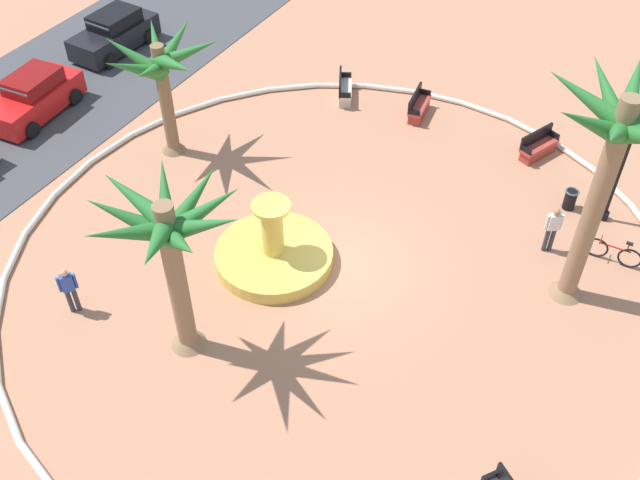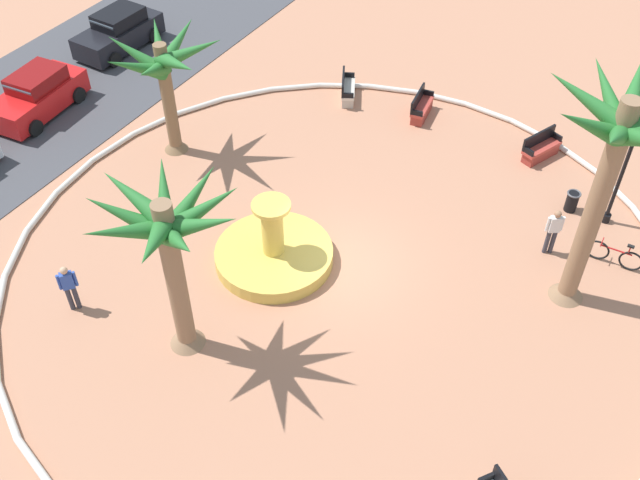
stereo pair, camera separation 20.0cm
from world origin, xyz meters
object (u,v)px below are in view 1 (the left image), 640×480
(bench_southeast, at_px, (345,91))
(bench_west, at_px, (538,148))
(fountain, at_px, (274,254))
(parked_car_second, at_px, (34,97))
(palm_tree_mid_plaza, at_px, (169,239))
(bench_east, at_px, (418,108))
(parked_car_third, at_px, (114,33))
(bicycle_red_frame, at_px, (613,252))
(palm_tree_by_curb, at_px, (161,70))
(person_cyclist_photo, at_px, (69,288))
(palm_tree_near_fountain, at_px, (614,150))
(trash_bin, at_px, (570,199))
(lamppost, at_px, (622,165))
(person_cyclist_helmet, at_px, (552,228))

(bench_southeast, bearing_deg, bench_west, -89.22)
(fountain, xyz_separation_m, parked_car_second, (2.28, 12.22, 0.45))
(palm_tree_mid_plaza, distance_m, bench_east, 13.87)
(bench_west, relative_size, parked_car_third, 0.41)
(fountain, distance_m, bicycle_red_frame, 10.39)
(palm_tree_by_curb, distance_m, bench_east, 9.85)
(person_cyclist_photo, bearing_deg, bench_east, -17.93)
(bench_east, relative_size, parked_car_second, 0.40)
(bench_east, bearing_deg, palm_tree_by_curb, 133.51)
(palm_tree_near_fountain, xyz_separation_m, parked_car_third, (4.49, 21.10, -4.44))
(trash_bin, distance_m, parked_car_second, 19.98)
(fountain, distance_m, parked_car_third, 14.99)
(fountain, height_order, person_cyclist_photo, fountain)
(palm_tree_by_curb, relative_size, person_cyclist_photo, 2.71)
(palm_tree_near_fountain, relative_size, lamppost, 1.84)
(bench_west, distance_m, trash_bin, 2.90)
(palm_tree_mid_plaza, relative_size, parked_car_second, 1.30)
(bench_east, bearing_deg, person_cyclist_photo, 162.07)
(palm_tree_near_fountain, xyz_separation_m, trash_bin, (3.82, 1.01, -4.84))
(person_cyclist_helmet, relative_size, person_cyclist_photo, 1.02)
(parked_car_second, distance_m, parked_car_third, 5.40)
(lamppost, height_order, person_cyclist_photo, lamppost)
(fountain, distance_m, trash_bin, 10.01)
(bench_east, relative_size, person_cyclist_photo, 0.99)
(palm_tree_near_fountain, xyz_separation_m, bench_southeast, (5.99, 10.64, -4.87))
(bench_southeast, height_order, person_cyclist_helmet, person_cyclist_helmet)
(fountain, relative_size, palm_tree_by_curb, 0.81)
(bench_southeast, height_order, trash_bin, bench_southeast)
(person_cyclist_helmet, relative_size, parked_car_third, 0.42)
(palm_tree_mid_plaza, relative_size, lamppost, 1.40)
(bench_west, distance_m, parked_car_second, 18.95)
(palm_tree_near_fountain, xyz_separation_m, lamppost, (3.85, -0.16, -2.99))
(fountain, bearing_deg, bicycle_red_frame, -60.47)
(fountain, distance_m, person_cyclist_photo, 6.02)
(bench_east, bearing_deg, person_cyclist_helmet, -126.37)
(bench_southeast, relative_size, parked_car_second, 0.40)
(fountain, relative_size, person_cyclist_photo, 2.19)
(palm_tree_near_fountain, height_order, palm_tree_mid_plaza, palm_tree_near_fountain)
(palm_tree_mid_plaza, xyz_separation_m, trash_bin, (10.85, -7.53, -3.61))
(parked_car_third, bearing_deg, bicycle_red_frame, -96.53)
(fountain, relative_size, palm_tree_mid_plaza, 0.68)
(palm_tree_mid_plaza, bearing_deg, bench_southeast, 9.18)
(palm_tree_near_fountain, relative_size, person_cyclist_helmet, 4.16)
(fountain, height_order, bench_west, fountain)
(fountain, relative_size, person_cyclist_helmet, 2.15)
(palm_tree_by_curb, height_order, trash_bin, palm_tree_by_curb)
(palm_tree_mid_plaza, xyz_separation_m, bench_east, (13.35, -0.94, -3.65))
(palm_tree_by_curb, relative_size, bench_southeast, 2.72)
(palm_tree_near_fountain, xyz_separation_m, bench_west, (6.09, 2.81, -4.87))
(fountain, height_order, bench_east, fountain)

